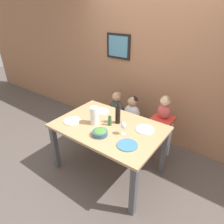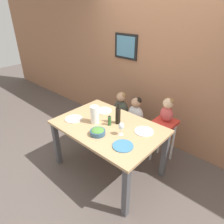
{
  "view_description": "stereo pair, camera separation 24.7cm",
  "coord_description": "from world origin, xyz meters",
  "px_view_note": "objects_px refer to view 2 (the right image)",
  "views": [
    {
      "loc": [
        1.39,
        -1.83,
        2.21
      ],
      "look_at": [
        0.0,
        0.07,
        0.95
      ],
      "focal_mm": 32.0,
      "sensor_mm": 36.0,
      "label": 1
    },
    {
      "loc": [
        1.58,
        -1.67,
        2.21
      ],
      "look_at": [
        0.0,
        0.07,
        0.95
      ],
      "focal_mm": 32.0,
      "sensor_mm": 36.0,
      "label": 2
    }
  ],
  "objects_px": {
    "wine_bottle": "(118,115)",
    "dinner_plate_front_left": "(74,119)",
    "chair_far_left": "(121,121)",
    "chair_right_highchair": "(164,131)",
    "paper_towel_roll": "(95,115)",
    "salad_bowl_large": "(98,132)",
    "dinner_plate_front_right": "(123,146)",
    "wine_glass_near": "(121,126)",
    "chair_far_center": "(135,127)",
    "person_child_center": "(136,111)",
    "person_child_left": "(121,105)",
    "dinner_plate_back_left": "(104,110)",
    "person_baby_right": "(167,109)",
    "dinner_plate_back_right": "(144,131)"
  },
  "relations": [
    {
      "from": "person_baby_right",
      "to": "paper_towel_roll",
      "type": "relative_size",
      "value": 1.45
    },
    {
      "from": "chair_far_center",
      "to": "person_baby_right",
      "type": "xyz_separation_m",
      "value": [
        0.53,
        0.0,
        0.54
      ]
    },
    {
      "from": "chair_far_left",
      "to": "chair_far_center",
      "type": "distance_m",
      "value": 0.31
    },
    {
      "from": "chair_right_highchair",
      "to": "paper_towel_roll",
      "type": "bearing_deg",
      "value": -131.38
    },
    {
      "from": "paper_towel_roll",
      "to": "chair_right_highchair",
      "type": "bearing_deg",
      "value": 48.62
    },
    {
      "from": "salad_bowl_large",
      "to": "dinner_plate_front_left",
      "type": "height_order",
      "value": "salad_bowl_large"
    },
    {
      "from": "salad_bowl_large",
      "to": "person_baby_right",
      "type": "bearing_deg",
      "value": 65.14
    },
    {
      "from": "chair_right_highchair",
      "to": "paper_towel_roll",
      "type": "relative_size",
      "value": 2.92
    },
    {
      "from": "paper_towel_roll",
      "to": "chair_far_center",
      "type": "bearing_deg",
      "value": 79.47
    },
    {
      "from": "chair_far_left",
      "to": "wine_bottle",
      "type": "distance_m",
      "value": 0.87
    },
    {
      "from": "chair_right_highchair",
      "to": "person_child_center",
      "type": "relative_size",
      "value": 1.53
    },
    {
      "from": "paper_towel_roll",
      "to": "dinner_plate_front_right",
      "type": "relative_size",
      "value": 1.0
    },
    {
      "from": "chair_far_left",
      "to": "chair_far_center",
      "type": "height_order",
      "value": "same"
    },
    {
      "from": "salad_bowl_large",
      "to": "dinner_plate_front_left",
      "type": "xyz_separation_m",
      "value": [
        -0.53,
        0.03,
        -0.03
      ]
    },
    {
      "from": "dinner_plate_front_left",
      "to": "person_child_left",
      "type": "bearing_deg",
      "value": 82.21
    },
    {
      "from": "dinner_plate_front_left",
      "to": "wine_bottle",
      "type": "bearing_deg",
      "value": 32.62
    },
    {
      "from": "chair_far_left",
      "to": "chair_far_center",
      "type": "bearing_deg",
      "value": 0.0
    },
    {
      "from": "person_child_left",
      "to": "salad_bowl_large",
      "type": "distance_m",
      "value": 1.03
    },
    {
      "from": "person_child_center",
      "to": "dinner_plate_front_left",
      "type": "xyz_separation_m",
      "value": [
        -0.43,
        -0.91,
        0.07
      ]
    },
    {
      "from": "paper_towel_roll",
      "to": "dinner_plate_front_right",
      "type": "distance_m",
      "value": 0.66
    },
    {
      "from": "chair_far_left",
      "to": "dinner_plate_back_left",
      "type": "xyz_separation_m",
      "value": [
        0.01,
        -0.44,
        0.39
      ]
    },
    {
      "from": "person_baby_right",
      "to": "paper_towel_roll",
      "type": "xyz_separation_m",
      "value": [
        -0.68,
        -0.77,
        -0.03
      ]
    },
    {
      "from": "dinner_plate_front_left",
      "to": "paper_towel_roll",
      "type": "bearing_deg",
      "value": 26.43
    },
    {
      "from": "dinner_plate_back_left",
      "to": "dinner_plate_back_right",
      "type": "distance_m",
      "value": 0.79
    },
    {
      "from": "dinner_plate_back_left",
      "to": "wine_bottle",
      "type": "bearing_deg",
      "value": -17.84
    },
    {
      "from": "person_child_center",
      "to": "dinner_plate_front_right",
      "type": "distance_m",
      "value": 1.04
    },
    {
      "from": "chair_right_highchair",
      "to": "salad_bowl_large",
      "type": "distance_m",
      "value": 1.07
    },
    {
      "from": "chair_far_left",
      "to": "dinner_plate_front_left",
      "type": "xyz_separation_m",
      "value": [
        -0.13,
        -0.91,
        0.39
      ]
    },
    {
      "from": "dinner_plate_back_left",
      "to": "chair_right_highchair",
      "type": "bearing_deg",
      "value": 27.99
    },
    {
      "from": "chair_far_center",
      "to": "salad_bowl_large",
      "type": "distance_m",
      "value": 1.04
    },
    {
      "from": "person_child_center",
      "to": "wine_bottle",
      "type": "bearing_deg",
      "value": -79.52
    },
    {
      "from": "chair_far_center",
      "to": "person_baby_right",
      "type": "bearing_deg",
      "value": 0.18
    },
    {
      "from": "wine_bottle",
      "to": "dinner_plate_front_left",
      "type": "distance_m",
      "value": 0.65
    },
    {
      "from": "paper_towel_roll",
      "to": "wine_glass_near",
      "type": "relative_size",
      "value": 1.43
    },
    {
      "from": "chair_far_center",
      "to": "wine_glass_near",
      "type": "bearing_deg",
      "value": -67.17
    },
    {
      "from": "wine_bottle",
      "to": "chair_far_left",
      "type": "bearing_deg",
      "value": 126.05
    },
    {
      "from": "person_child_left",
      "to": "dinner_plate_front_right",
      "type": "relative_size",
      "value": 1.91
    },
    {
      "from": "dinner_plate_front_left",
      "to": "chair_far_center",
      "type": "bearing_deg",
      "value": 64.61
    },
    {
      "from": "salad_bowl_large",
      "to": "dinner_plate_back_right",
      "type": "xyz_separation_m",
      "value": [
        0.4,
        0.44,
        -0.03
      ]
    },
    {
      "from": "person_baby_right",
      "to": "wine_bottle",
      "type": "xyz_separation_m",
      "value": [
        -0.43,
        -0.57,
        -0.03
      ]
    },
    {
      "from": "chair_right_highchair",
      "to": "dinner_plate_back_right",
      "type": "distance_m",
      "value": 0.56
    },
    {
      "from": "chair_far_left",
      "to": "person_child_left",
      "type": "xyz_separation_m",
      "value": [
        0.0,
        0.0,
        0.32
      ]
    },
    {
      "from": "salad_bowl_large",
      "to": "dinner_plate_front_right",
      "type": "bearing_deg",
      "value": 3.75
    },
    {
      "from": "chair_far_left",
      "to": "dinner_plate_back_right",
      "type": "distance_m",
      "value": 1.03
    },
    {
      "from": "wine_bottle",
      "to": "dinner_plate_front_left",
      "type": "height_order",
      "value": "wine_bottle"
    },
    {
      "from": "chair_far_left",
      "to": "paper_towel_roll",
      "type": "bearing_deg",
      "value": -77.86
    },
    {
      "from": "chair_right_highchair",
      "to": "person_child_left",
      "type": "distance_m",
      "value": 0.86
    },
    {
      "from": "person_child_center",
      "to": "dinner_plate_back_right",
      "type": "distance_m",
      "value": 0.71
    },
    {
      "from": "person_child_left",
      "to": "person_baby_right",
      "type": "xyz_separation_m",
      "value": [
        0.84,
        0.0,
        0.23
      ]
    },
    {
      "from": "wine_bottle",
      "to": "wine_glass_near",
      "type": "bearing_deg",
      "value": -41.03
    }
  ]
}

